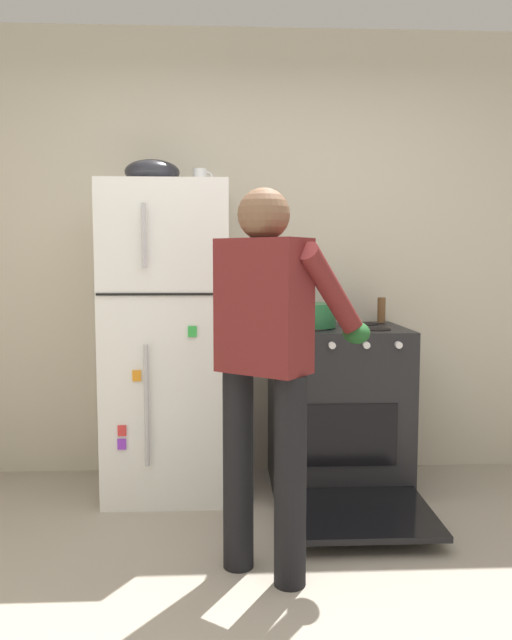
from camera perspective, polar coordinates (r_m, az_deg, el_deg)
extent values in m
cube|color=beige|center=(3.91, -0.37, 5.98)|extent=(6.00, 0.10, 2.70)
cube|color=white|center=(3.57, -7.94, -1.81)|extent=(0.68, 0.68, 1.73)
cube|color=black|center=(3.21, -8.56, 2.34)|extent=(0.67, 0.01, 0.01)
cylinder|color=#B7B7BC|center=(3.27, -9.95, -7.73)|extent=(0.02, 0.02, 0.63)
cylinder|color=#B7B7BC|center=(3.19, -10.21, 7.58)|extent=(0.02, 0.02, 0.32)
cube|color=red|center=(3.34, -12.13, -9.85)|extent=(0.04, 0.01, 0.06)
cube|color=green|center=(3.21, -5.83, -1.05)|extent=(0.04, 0.01, 0.06)
cube|color=purple|center=(3.36, -12.15, -11.03)|extent=(0.04, 0.01, 0.06)
cube|color=orange|center=(3.27, -10.83, -5.02)|extent=(0.04, 0.01, 0.06)
cube|color=black|center=(3.68, 7.40, -7.89)|extent=(0.76, 0.64, 0.93)
cube|color=black|center=(3.39, 8.35, -10.36)|extent=(0.53, 0.01, 0.34)
cylinder|color=black|center=(3.44, 4.91, -0.86)|extent=(0.17, 0.17, 0.01)
cylinder|color=black|center=(3.50, 10.84, -0.82)|extent=(0.17, 0.17, 0.01)
cylinder|color=black|center=(3.72, 4.33, -0.38)|extent=(0.17, 0.17, 0.01)
cylinder|color=black|center=(3.78, 9.83, -0.35)|extent=(0.17, 0.17, 0.01)
cylinder|color=silver|center=(3.24, 3.99, -2.34)|extent=(0.04, 0.03, 0.04)
cylinder|color=silver|center=(3.27, 6.95, -2.31)|extent=(0.04, 0.03, 0.04)
cylinder|color=silver|center=(3.30, 10.04, -2.27)|extent=(0.04, 0.03, 0.04)
cylinder|color=silver|center=(3.35, 12.88, -2.23)|extent=(0.04, 0.03, 0.04)
cube|color=black|center=(3.22, 9.32, -17.01)|extent=(0.72, 0.60, 0.04)
cylinder|color=black|center=(2.72, -1.63, -13.45)|extent=(0.13, 0.13, 0.86)
cylinder|color=black|center=(2.59, 3.15, -14.50)|extent=(0.13, 0.13, 0.86)
cube|color=maroon|center=(2.51, 0.71, 1.29)|extent=(0.41, 0.38, 0.54)
sphere|color=brown|center=(2.51, 0.72, 9.62)|extent=(0.21, 0.21, 0.21)
sphere|color=black|center=(2.51, 0.71, 8.78)|extent=(0.15, 0.15, 0.15)
cylinder|color=maroon|center=(2.80, -0.18, 2.58)|extent=(0.37, 0.44, 0.42)
cylinder|color=maroon|center=(2.59, 7.08, 2.32)|extent=(0.37, 0.44, 0.42)
ellipsoid|color=#1E5123|center=(2.99, 2.22, -0.65)|extent=(0.12, 0.18, 0.10)
ellipsoid|color=#1E5123|center=(2.80, 9.12, -1.14)|extent=(0.12, 0.18, 0.10)
cylinder|color=#236638|center=(3.52, 5.08, 0.43)|extent=(0.27, 0.27, 0.13)
cube|color=black|center=(3.50, 2.47, 1.19)|extent=(0.05, 0.03, 0.02)
cube|color=black|center=(3.55, 7.68, 1.20)|extent=(0.05, 0.03, 0.02)
cylinder|color=silver|center=(3.61, -5.14, 12.82)|extent=(0.08, 0.08, 0.10)
torus|color=silver|center=(3.61, -4.43, 12.90)|extent=(0.06, 0.01, 0.06)
cylinder|color=brown|center=(3.86, 11.37, 0.90)|extent=(0.05, 0.05, 0.15)
ellipsoid|color=black|center=(3.59, -9.44, 13.15)|extent=(0.30, 0.30, 0.14)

